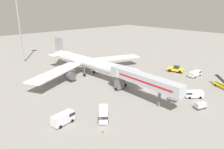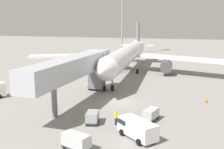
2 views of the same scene
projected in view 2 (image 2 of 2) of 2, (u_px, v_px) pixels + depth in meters
ground_plane at (123, 102)px, 41.20m from camera, size 300.00×300.00×0.00m
airplane_at_gate at (128, 55)px, 62.32m from camera, size 47.82×48.13×11.42m
jet_bridge at (76, 68)px, 39.63m from camera, size 3.96×22.65×7.00m
service_van_near_center at (136, 128)px, 28.43m from camera, size 4.74×4.41×1.92m
baggage_cart_far_right at (151, 114)px, 33.38m from camera, size 1.83×2.66×1.46m
baggage_cart_outer_right at (76, 141)px, 25.75m from camera, size 2.98×2.11×1.58m
baggage_cart_mid_left at (92, 117)px, 32.47m from camera, size 1.73×2.36×1.43m
ground_crew_worker_foreground at (116, 117)px, 32.02m from camera, size 0.47×0.47×1.75m
safety_cone_alpha at (207, 100)px, 41.06m from camera, size 0.44×0.44×0.68m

